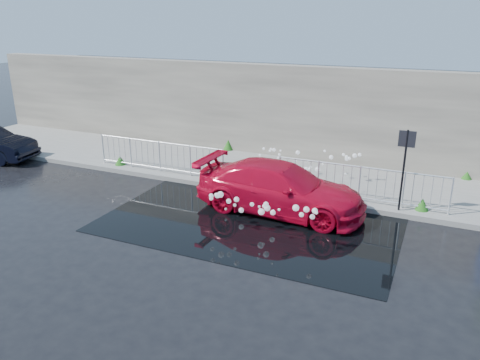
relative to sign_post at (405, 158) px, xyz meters
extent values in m
plane|color=black|center=(-4.20, -3.10, -1.72)|extent=(90.00, 90.00, 0.00)
cube|color=slate|center=(-4.20, 1.90, -1.65)|extent=(30.00, 4.00, 0.15)
cube|color=slate|center=(-4.20, -0.10, -1.64)|extent=(30.00, 0.25, 0.16)
cube|color=#5D574E|center=(-4.20, 4.10, 0.18)|extent=(30.00, 0.60, 3.50)
cube|color=black|center=(-3.70, -2.10, -1.72)|extent=(8.00, 5.00, 0.01)
cylinder|color=black|center=(0.00, 0.00, -0.47)|extent=(0.06, 0.06, 2.50)
cube|color=black|center=(0.00, 0.00, 0.53)|extent=(0.45, 0.04, 0.45)
cylinder|color=silver|center=(-10.70, 0.25, -1.02)|extent=(0.05, 0.05, 1.10)
cylinder|color=silver|center=(-5.70, 0.25, -1.02)|extent=(0.05, 0.05, 1.10)
cylinder|color=silver|center=(-8.20, 0.25, -0.50)|extent=(5.00, 0.04, 0.04)
cylinder|color=silver|center=(-8.20, 0.25, -1.45)|extent=(5.00, 0.04, 0.04)
cylinder|color=silver|center=(-3.70, 0.25, -1.02)|extent=(0.05, 0.05, 1.10)
cylinder|color=silver|center=(1.30, 0.25, -1.02)|extent=(0.05, 0.05, 1.10)
cylinder|color=silver|center=(-1.20, 0.25, -0.50)|extent=(5.00, 0.04, 0.04)
cylinder|color=silver|center=(-1.20, 0.25, -1.45)|extent=(5.00, 0.04, 0.04)
cone|color=#184F15|center=(-10.00, 0.30, -1.40)|extent=(0.40, 0.40, 0.34)
cone|color=#184F15|center=(-6.20, 0.30, -1.41)|extent=(0.36, 0.36, 0.34)
cone|color=#184F15|center=(-3.00, 0.30, -1.40)|extent=(0.44, 0.44, 0.35)
cone|color=#184F15|center=(0.60, 0.30, -1.40)|extent=(0.38, 0.38, 0.35)
cone|color=#184F15|center=(-7.20, 3.80, -1.36)|extent=(0.42, 0.42, 0.43)
cone|color=#184F15|center=(1.80, 3.80, -1.44)|extent=(0.34, 0.34, 0.26)
sphere|color=white|center=(-2.94, 1.01, -1.02)|extent=(0.11, 0.11, 0.11)
sphere|color=white|center=(-3.68, 0.54, -1.17)|extent=(0.10, 0.10, 0.10)
sphere|color=white|center=(-1.54, 1.99, -0.63)|extent=(0.12, 0.12, 0.12)
sphere|color=white|center=(-2.90, 0.97, -0.93)|extent=(0.07, 0.07, 0.07)
sphere|color=white|center=(-4.85, 0.00, -1.48)|extent=(0.07, 0.07, 0.07)
sphere|color=white|center=(-2.44, 1.82, -0.78)|extent=(0.15, 0.15, 0.15)
sphere|color=white|center=(-3.69, -0.17, -1.53)|extent=(0.16, 0.16, 0.16)
sphere|color=white|center=(-2.39, 0.06, -1.31)|extent=(0.17, 0.17, 0.17)
sphere|color=white|center=(-1.91, 1.77, -0.77)|extent=(0.13, 0.13, 0.13)
sphere|color=white|center=(-1.90, -0.15, -1.44)|extent=(0.06, 0.06, 0.06)
sphere|color=white|center=(-1.70, 1.95, -0.67)|extent=(0.15, 0.15, 0.15)
sphere|color=white|center=(-1.91, 1.69, -0.67)|extent=(0.11, 0.11, 0.11)
sphere|color=white|center=(-4.16, 1.41, -0.90)|extent=(0.08, 0.08, 0.08)
sphere|color=white|center=(-2.10, 2.12, -0.73)|extent=(0.10, 0.10, 0.10)
sphere|color=white|center=(-1.77, -0.06, -1.48)|extent=(0.11, 0.11, 0.11)
sphere|color=white|center=(-4.57, 0.50, -1.09)|extent=(0.09, 0.09, 0.09)
sphere|color=white|center=(-2.59, 0.01, -1.38)|extent=(0.16, 0.16, 0.16)
sphere|color=white|center=(-4.07, 0.55, -1.06)|extent=(0.08, 0.08, 0.08)
sphere|color=white|center=(-3.02, 0.88, -1.00)|extent=(0.16, 0.16, 0.16)
sphere|color=white|center=(-3.27, 0.89, -1.13)|extent=(0.06, 0.06, 0.06)
sphere|color=white|center=(-2.62, 1.40, -0.93)|extent=(0.06, 0.06, 0.06)
sphere|color=white|center=(-3.60, 1.79, -0.75)|extent=(0.15, 0.15, 0.15)
sphere|color=white|center=(-2.63, 0.80, -0.93)|extent=(0.17, 0.17, 0.17)
sphere|color=white|center=(-4.07, 0.03, -1.55)|extent=(0.11, 0.11, 0.11)
sphere|color=white|center=(-4.76, -0.01, -1.33)|extent=(0.07, 0.07, 0.07)
sphere|color=white|center=(-4.26, 1.89, -0.78)|extent=(0.07, 0.07, 0.07)
sphere|color=white|center=(-3.06, 0.63, -1.26)|extent=(0.14, 0.14, 0.14)
sphere|color=white|center=(-4.44, 1.73, -0.73)|extent=(0.13, 0.13, 0.13)
sphere|color=white|center=(-2.68, -0.02, -1.33)|extent=(0.07, 0.07, 0.07)
sphere|color=white|center=(-2.77, 2.21, -0.70)|extent=(0.09, 0.09, 0.09)
sphere|color=white|center=(-1.71, 0.72, -0.93)|extent=(0.06, 0.06, 0.06)
sphere|color=white|center=(-2.67, 0.37, -1.16)|extent=(0.09, 0.09, 0.09)
sphere|color=white|center=(-1.58, 0.17, -1.19)|extent=(0.15, 0.15, 0.15)
sphere|color=white|center=(-4.81, 1.31, -0.85)|extent=(0.09, 0.09, 0.09)
sphere|color=white|center=(-2.97, 0.59, -1.18)|extent=(0.06, 0.06, 0.06)
sphere|color=white|center=(-4.57, 1.67, -0.77)|extent=(0.09, 0.09, 0.09)
sphere|color=white|center=(-3.53, 1.40, -0.93)|extent=(0.07, 0.07, 0.07)
sphere|color=white|center=(-1.86, 1.89, -0.77)|extent=(0.11, 0.11, 0.11)
sphere|color=white|center=(-4.93, 2.01, -0.82)|extent=(0.11, 0.11, 0.11)
sphere|color=white|center=(-1.55, 0.26, -1.24)|extent=(0.09, 0.09, 0.09)
sphere|color=white|center=(-4.13, 1.41, -0.78)|extent=(0.09, 0.09, 0.09)
sphere|color=white|center=(-4.56, 1.73, -0.71)|extent=(0.08, 0.08, 0.08)
sphere|color=white|center=(-2.79, -3.35, -0.60)|extent=(0.13, 0.13, 0.13)
sphere|color=white|center=(-3.20, -2.74, -0.96)|extent=(0.07, 0.07, 0.07)
sphere|color=white|center=(-1.73, -2.96, -0.89)|extent=(0.13, 0.13, 0.13)
sphere|color=white|center=(-3.18, -3.27, -0.70)|extent=(0.11, 0.11, 0.11)
sphere|color=white|center=(-4.00, -2.09, -1.45)|extent=(0.15, 0.15, 0.15)
sphere|color=white|center=(-1.65, -3.07, -0.68)|extent=(0.14, 0.14, 0.14)
sphere|color=white|center=(-3.76, -2.93, -0.78)|extent=(0.14, 0.14, 0.14)
sphere|color=white|center=(-4.58, -2.76, -0.95)|extent=(0.11, 0.11, 0.11)
sphere|color=white|center=(-3.24, -2.48, -1.22)|extent=(0.18, 0.18, 0.18)
sphere|color=white|center=(-3.93, -2.68, -1.06)|extent=(0.09, 0.09, 0.09)
sphere|color=white|center=(-4.52, -1.99, -1.54)|extent=(0.08, 0.08, 0.08)
sphere|color=white|center=(-1.59, -3.17, -0.68)|extent=(0.08, 0.08, 0.08)
sphere|color=white|center=(-4.04, -2.81, -0.92)|extent=(0.14, 0.14, 0.14)
sphere|color=white|center=(-1.90, -3.33, -0.72)|extent=(0.12, 0.12, 0.12)
sphere|color=white|center=(-3.26, -2.25, -1.14)|extent=(0.10, 0.10, 0.10)
sphere|color=white|center=(-3.02, -2.20, -1.31)|extent=(0.15, 0.15, 0.15)
sphere|color=white|center=(-2.54, -3.09, -0.79)|extent=(0.07, 0.07, 0.07)
sphere|color=white|center=(-4.44, -3.03, -0.76)|extent=(0.12, 0.12, 0.12)
sphere|color=white|center=(-4.21, -3.19, -0.63)|extent=(0.10, 0.10, 0.10)
sphere|color=white|center=(-2.11, -3.12, -0.67)|extent=(0.17, 0.17, 0.17)
sphere|color=white|center=(-2.77, -2.86, -0.96)|extent=(0.07, 0.07, 0.07)
sphere|color=white|center=(-4.24, -3.06, -0.70)|extent=(0.15, 0.15, 0.15)
sphere|color=white|center=(-1.84, -3.14, -0.65)|extent=(0.14, 0.14, 0.14)
sphere|color=white|center=(-3.20, -2.68, -1.06)|extent=(0.06, 0.06, 0.06)
sphere|color=white|center=(-4.32, -2.72, -0.81)|extent=(0.18, 0.18, 0.18)
sphere|color=white|center=(-3.04, -2.58, -1.04)|extent=(0.17, 0.17, 0.17)
imported|color=#BD0724|center=(-3.21, -1.10, -1.01)|extent=(4.98, 2.15, 1.43)
camera|label=1|loc=(0.88, -13.09, 3.68)|focal=35.00mm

